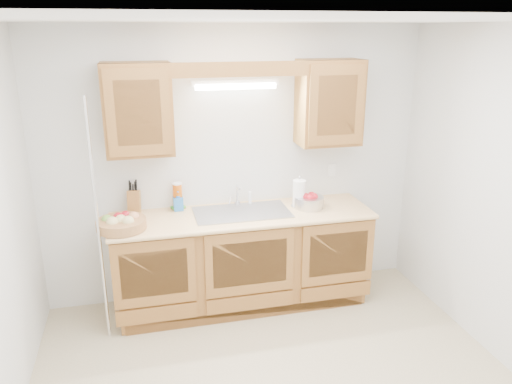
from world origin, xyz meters
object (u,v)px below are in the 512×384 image
object	(u,v)px
fruit_basket	(121,223)
apple_bowl	(309,201)
paper_towel	(299,194)
knife_block	(134,202)

from	to	relation	value
fruit_basket	apple_bowl	world-z (taller)	apple_bowl
paper_towel	apple_bowl	distance (m)	0.11
paper_towel	apple_bowl	world-z (taller)	paper_towel
knife_block	paper_towel	world-z (taller)	paper_towel
knife_block	apple_bowl	size ratio (longest dim) A/B	0.91
fruit_basket	apple_bowl	distance (m)	1.66
paper_towel	apple_bowl	bearing A→B (deg)	-25.94
fruit_basket	paper_towel	xyz separation A→B (m)	(1.57, 0.17, 0.07)
fruit_basket	apple_bowl	bearing A→B (deg)	4.56
fruit_basket	paper_towel	size ratio (longest dim) A/B	1.73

